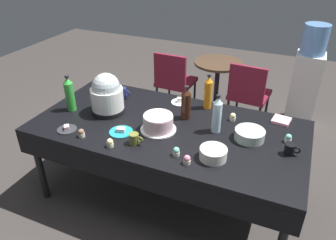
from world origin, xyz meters
TOP-DOWN VIEW (x-y plane):
  - ground at (0.00, 0.00)m, footprint 9.00×9.00m
  - potluck_table at (0.00, 0.00)m, footprint 2.20×1.10m
  - frosted_layer_cake at (-0.04, -0.10)m, footprint 0.29×0.29m
  - slow_cooker at (-0.57, 0.00)m, footprint 0.29×0.29m
  - glass_salad_bowl at (0.65, 0.06)m, footprint 0.23×0.23m
  - ceramic_snack_bowl at (0.47, -0.28)m, footprint 0.19×0.19m
  - dessert_plate_charcoal at (-0.71, -0.39)m, footprint 0.16×0.16m
  - dessert_plate_teal at (-0.30, -0.25)m, footprint 0.19×0.19m
  - dessert_plate_white at (-0.06, 0.42)m, footprint 0.16×0.16m
  - cupcake_cocoa at (-0.54, -0.42)m, footprint 0.05×0.05m
  - cupcake_vanilla at (-0.27, -0.45)m, footprint 0.05×0.05m
  - cupcake_mint at (0.22, -0.35)m, footprint 0.05×0.05m
  - cupcake_berry at (0.92, 0.14)m, footprint 0.05×0.05m
  - cupcake_lemon at (0.32, -0.41)m, footprint 0.05×0.05m
  - cupcake_rose at (0.46, 0.29)m, footprint 0.05×0.05m
  - soda_bottle_water at (0.38, 0.07)m, footprint 0.07×0.07m
  - soda_bottle_cola at (0.09, 0.17)m, footprint 0.08×0.08m
  - soda_bottle_lime_soda at (-0.89, -0.09)m, footprint 0.08×0.08m
  - soda_bottle_orange_juice at (0.20, 0.42)m, footprint 0.07×0.07m
  - coffee_mug_olive at (-0.12, -0.34)m, footprint 0.11×0.07m
  - coffee_mug_black at (0.95, -0.02)m, footprint 0.11×0.07m
  - coffee_mug_navy at (-0.60, 0.30)m, footprint 0.12×0.08m
  - coffee_mug_red at (-0.82, 0.39)m, footprint 0.13×0.09m
  - paper_napkin_stack at (0.84, 0.43)m, footprint 0.16×0.16m
  - maroon_chair_left at (-0.55, 1.46)m, footprint 0.45×0.45m
  - maroon_chair_right at (0.39, 1.46)m, footprint 0.48×0.48m
  - round_cafe_table at (-0.05, 1.69)m, footprint 0.60×0.60m
  - water_cooler at (0.99, 1.89)m, footprint 0.32×0.32m

SIDE VIEW (x-z plane):
  - ground at x=0.00m, z-range 0.00..0.00m
  - maroon_chair_left at x=-0.55m, z-range 0.07..0.92m
  - maroon_chair_right at x=0.39m, z-range 0.07..0.92m
  - round_cafe_table at x=-0.05m, z-range 0.14..0.86m
  - water_cooler at x=0.99m, z-range -0.03..1.21m
  - potluck_table at x=0.00m, z-range 0.31..1.06m
  - dessert_plate_charcoal at x=-0.71m, z-range 0.74..0.78m
  - dessert_plate_teal at x=-0.30m, z-range 0.74..0.78m
  - dessert_plate_white at x=-0.06m, z-range 0.74..0.79m
  - paper_napkin_stack at x=0.84m, z-range 0.75..0.77m
  - cupcake_cocoa at x=-0.54m, z-range 0.75..0.82m
  - cupcake_vanilla at x=-0.27m, z-range 0.75..0.82m
  - cupcake_mint at x=0.22m, z-range 0.75..0.82m
  - cupcake_berry at x=0.92m, z-range 0.75..0.82m
  - cupcake_lemon at x=0.32m, z-range 0.75..0.82m
  - cupcake_rose at x=0.46m, z-range 0.75..0.82m
  - glass_salad_bowl at x=0.65m, z-range 0.75..0.83m
  - ceramic_snack_bowl at x=0.47m, z-range 0.75..0.83m
  - coffee_mug_black at x=0.95m, z-range 0.75..0.83m
  - coffee_mug_olive at x=-0.12m, z-range 0.75..0.83m
  - coffee_mug_red at x=-0.82m, z-range 0.75..0.85m
  - coffee_mug_navy at x=-0.60m, z-range 0.75..0.85m
  - frosted_layer_cake at x=-0.04m, z-range 0.75..0.88m
  - soda_bottle_cola at x=0.09m, z-range 0.74..1.03m
  - soda_bottle_water at x=0.38m, z-range 0.74..1.06m
  - soda_bottle_orange_juice at x=0.20m, z-range 0.74..1.06m
  - soda_bottle_lime_soda at x=-0.89m, z-range 0.74..1.06m
  - slow_cooker at x=-0.57m, z-range 0.74..1.10m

